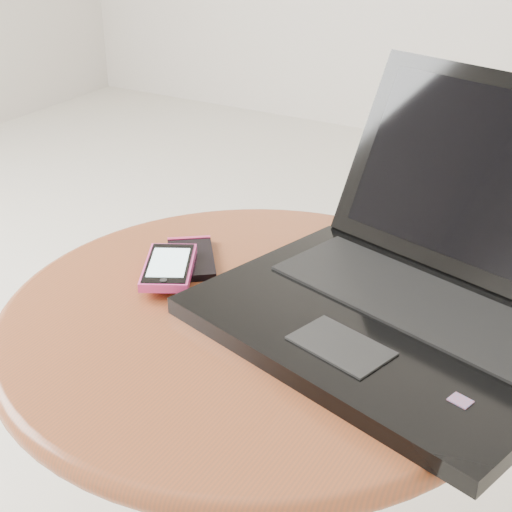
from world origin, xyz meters
The scene contains 4 objects.
table centered at (-0.02, -0.05, 0.37)m, with size 0.59×0.59×0.47m.
laptop centered at (0.13, 0.03, 0.51)m, with size 0.48×0.47×0.24m.
phone_black centered at (-0.16, 0.02, 0.47)m, with size 0.11×0.12×0.01m.
phone_pink centered at (-0.15, -0.03, 0.49)m, with size 0.10×0.12×0.01m.
Camera 1 is at (0.34, -0.68, 0.92)m, focal length 53.30 mm.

